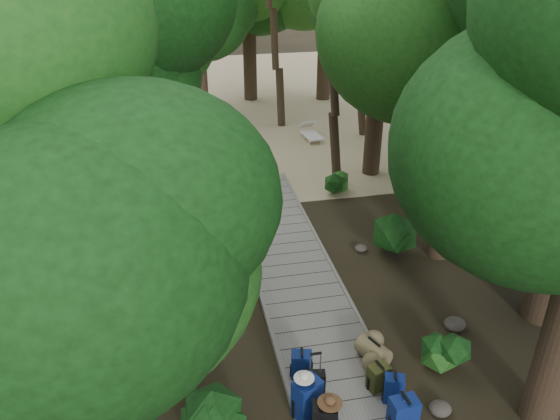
{
  "coord_description": "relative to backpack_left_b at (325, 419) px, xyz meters",
  "views": [
    {
      "loc": [
        -2.58,
        -9.62,
        7.56
      ],
      "look_at": [
        -0.03,
        2.74,
        1.0
      ],
      "focal_mm": 35.0,
      "sensor_mm": 36.0,
      "label": 1
    }
  ],
  "objects": [
    {
      "name": "boardwalk",
      "position": [
        0.61,
        4.64,
        -0.43
      ],
      "size": [
        2.0,
        12.0,
        0.12
      ],
      "primitive_type": "cube",
      "color": "slate",
      "rests_on": "ground"
    },
    {
      "name": "tree_back_d",
      "position": [
        -4.65,
        17.64,
        3.6
      ],
      "size": [
        4.91,
        4.91,
        8.18
      ],
      "primitive_type": null,
      "color": "black",
      "rests_on": "ground"
    },
    {
      "name": "backpack_left_d",
      "position": [
        -0.04,
        1.4,
        -0.09
      ],
      "size": [
        0.43,
        0.34,
        0.58
      ],
      "primitive_type": null,
      "rotation": [
        0.0,
        0.0,
        -0.21
      ],
      "color": "navy",
      "rests_on": "boardwalk"
    },
    {
      "name": "palm_right_b",
      "position": [
        5.62,
        14.41,
        3.56
      ],
      "size": [
        4.19,
        4.19,
        8.1
      ],
      "primitive_type": null,
      "color": "#164212",
      "rests_on": "ground"
    },
    {
      "name": "backpack_right_c",
      "position": [
        1.4,
        0.5,
        -0.08
      ],
      "size": [
        0.41,
        0.35,
        0.59
      ],
      "primitive_type": null,
      "rotation": [
        0.0,
        0.0,
        -0.34
      ],
      "color": "navy",
      "rests_on": "boardwalk"
    },
    {
      "name": "shrub_right_b",
      "position": [
        3.19,
        5.36,
        0.11
      ],
      "size": [
        1.35,
        1.35,
        1.21
      ],
      "primitive_type": null,
      "color": "#174B16",
      "rests_on": "ground"
    },
    {
      "name": "kayak",
      "position": [
        -3.06,
        13.08,
        -0.33
      ],
      "size": [
        1.12,
        2.87,
        0.28
      ],
      "primitive_type": "ellipsoid",
      "rotation": [
        0.0,
        0.0,
        -0.19
      ],
      "color": "#BD3510",
      "rests_on": "sand_beach"
    },
    {
      "name": "tree_right_f",
      "position": [
        7.02,
        13.07,
        3.89
      ],
      "size": [
        4.91,
        4.91,
        8.76
      ],
      "primitive_type": null,
      "color": "black",
      "rests_on": "ground"
    },
    {
      "name": "shrub_left_b",
      "position": [
        -1.65,
        4.32,
        -0.09
      ],
      "size": [
        0.89,
        0.89,
        0.8
      ],
      "primitive_type": null,
      "color": "#174B16",
      "rests_on": "ground"
    },
    {
      "name": "tree_right_e",
      "position": [
        4.59,
        10.36,
        3.66
      ],
      "size": [
        4.62,
        4.62,
        8.31
      ],
      "primitive_type": null,
      "color": "black",
      "rests_on": "ground"
    },
    {
      "name": "backpack_left_c",
      "position": [
        -0.17,
        0.48,
        0.05
      ],
      "size": [
        0.55,
        0.5,
        0.84
      ],
      "primitive_type": null,
      "rotation": [
        0.0,
        0.0,
        0.47
      ],
      "color": "navy",
      "rests_on": "boardwalk"
    },
    {
      "name": "shrub_right_a",
      "position": [
        2.71,
        1.13,
        -0.1
      ],
      "size": [
        0.87,
        0.87,
        0.78
      ],
      "primitive_type": null,
      "color": "#174B16",
      "rests_on": "ground"
    },
    {
      "name": "duffel_right_khaki",
      "position": [
        1.41,
        1.53,
        -0.16
      ],
      "size": [
        0.63,
        0.75,
        0.42
      ],
      "primitive_type": null,
      "rotation": [
        0.0,
        0.0,
        0.39
      ],
      "color": "brown",
      "rests_on": "boardwalk"
    },
    {
      "name": "tree_right_c",
      "position": [
        4.51,
        5.02,
        4.14
      ],
      "size": [
        5.35,
        5.35,
        9.26
      ],
      "primitive_type": null,
      "color": "black",
      "rests_on": "ground"
    },
    {
      "name": "tree_left_a",
      "position": [
        -3.22,
        -0.82,
        2.7
      ],
      "size": [
        3.83,
        3.83,
        6.39
      ],
      "primitive_type": null,
      "color": "black",
      "rests_on": "ground"
    },
    {
      "name": "lone_suitcase_on_sand",
      "position": [
        0.89,
        11.37,
        -0.16
      ],
      "size": [
        0.43,
        0.28,
        0.63
      ],
      "primitive_type": null,
      "rotation": [
        0.0,
        0.0,
        -0.13
      ],
      "color": "black",
      "rests_on": "sand_beach"
    },
    {
      "name": "hat_white",
      "position": [
        -0.23,
        0.49,
        0.53
      ],
      "size": [
        0.34,
        0.34,
        0.11
      ],
      "primitive_type": null,
      "color": "silver",
      "rests_on": "backpack_left_c"
    },
    {
      "name": "rock_left_b",
      "position": [
        -2.12,
        1.56,
        -0.41
      ],
      "size": [
        0.32,
        0.29,
        0.17
      ],
      "primitive_type": null,
      "color": "#4C473F",
      "rests_on": "ground"
    },
    {
      "name": "backpack_left_b",
      "position": [
        0.0,
        0.0,
        0.0
      ],
      "size": [
        0.47,
        0.39,
        0.75
      ],
      "primitive_type": null,
      "rotation": [
        0.0,
        0.0,
        -0.28
      ],
      "color": "black",
      "rests_on": "boardwalk"
    },
    {
      "name": "tree_back_b",
      "position": [
        1.95,
        20.2,
        4.1
      ],
      "size": [
        5.14,
        5.14,
        9.18
      ],
      "primitive_type": null,
      "color": "black",
      "rests_on": "ground"
    },
    {
      "name": "rock_right_c",
      "position": [
        2.57,
        5.56,
        -0.4
      ],
      "size": [
        0.33,
        0.3,
        0.18
      ],
      "primitive_type": null,
      "color": "#4C473F",
      "rests_on": "ground"
    },
    {
      "name": "rock_left_c",
      "position": [
        -1.07,
        4.38,
        -0.33
      ],
      "size": [
        0.59,
        0.54,
        0.33
      ],
      "primitive_type": null,
      "color": "#4C473F",
      "rests_on": "ground"
    },
    {
      "name": "shrub_left_c",
      "position": [
        -1.81,
        8.17,
        0.09
      ],
      "size": [
        1.29,
        1.29,
        1.16
      ],
      "primitive_type": null,
      "color": "#174B16",
      "rests_on": "ground"
    },
    {
      "name": "ground",
      "position": [
        0.61,
        3.64,
        -0.49
      ],
      "size": [
        120.0,
        120.0,
        0.0
      ],
      "primitive_type": "plane",
      "color": "black",
      "rests_on": "ground"
    },
    {
      "name": "palm_left_a",
      "position": [
        -3.47,
        10.26,
        2.84
      ],
      "size": [
        4.19,
        4.19,
        6.67
      ],
      "primitive_type": null,
      "color": "#164212",
      "rests_on": "ground"
    },
    {
      "name": "palm_right_c",
      "position": [
        2.86,
        16.18,
        3.05
      ],
      "size": [
        4.46,
        4.46,
        7.1
      ],
      "primitive_type": null,
      "color": "#164212",
      "rests_on": "ground"
    },
    {
      "name": "rock_left_d",
      "position": [
        -1.66,
        6.43,
        -0.42
      ],
      "size": [
        0.28,
        0.25,
        0.15
      ],
      "primitive_type": null,
      "color": "#4C473F",
      "rests_on": "ground"
    },
    {
      "name": "sand_beach",
      "position": [
        0.61,
        19.64,
        -0.48
      ],
      "size": [
        40.0,
        22.0,
        0.02
      ],
      "primitive_type": "cube",
      "color": "tan",
      "rests_on": "ground"
    },
    {
      "name": "hat_brown",
      "position": [
        0.07,
        -0.02,
        0.43
      ],
      "size": [
        0.4,
        0.4,
        0.12
      ],
      "primitive_type": null,
      "color": "#51351E",
      "rests_on": "backpack_left_b"
    },
    {
      "name": "rock_right_b",
      "position": [
        3.48,
        2.18,
        -0.36
      ],
      "size": [
        0.47,
        0.42,
        0.26
      ],
      "primitive_type": null,
      "color": "#4C473F",
      "rests_on": "ground"
    },
    {
      "name": "backpack_right_b",
      "position": [
        1.27,
        -0.19,
        0.03
      ],
      "size": [
        0.47,
        0.34,
        0.8
      ],
      "primitive_type": null,
      "rotation": [
        0.0,
        0.0,
        0.08
      ],
      "color": "navy",
      "rests_on": "boardwalk"
    },
    {
      "name": "tree_left_c",
      "position": [
        -3.08,
        7.3,
        3.75
      ],
      "size": [
        4.88,
        4.88,
        8.49
      ],
      "primitive_type": null,
      "color": "black",
      "rests_on": "ground"
    },
    {
      "name": "backpack_right_d",
      "position": [
        1.24,
        0.82,
        -0.09
      ],
      "size": [
        0.42,
        0.35,
        0.56
      ],
      "primitive_type": null,
      "rotation": [
        0.0,
        0.0,
        0.25
      ],
      "color": "#363814",
      "rests_on": "boardwalk"
    },
    {
      "name": "shrub_right_c",
      "position": [
        2.96,
        9.05,
        -0.17
      ],
      "size": [
        0.73,
        0.73,
        0.65
      ],
      "primitive_type": null,
      "color": "#174B16",
      "rests_on": "ground"
    },
    {
      "name": "tree_back_a",
      "position": [
        -0.48,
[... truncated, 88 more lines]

